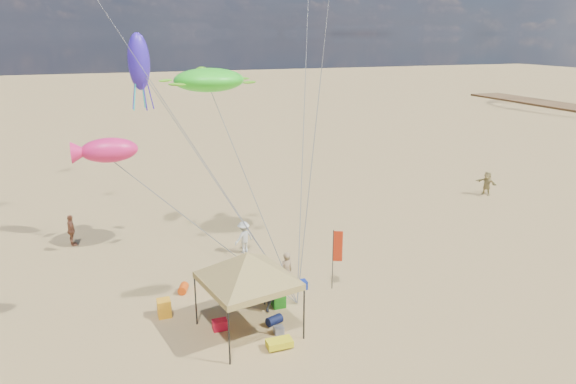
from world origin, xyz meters
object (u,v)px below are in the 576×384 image
at_px(cooler_blue, 300,285).
at_px(person_near_b, 275,293).
at_px(canopy_tent, 247,256).
at_px(feather_flag, 337,250).
at_px(person_far_a, 71,230).
at_px(person_far_c, 487,183).
at_px(beach_cart, 279,343).
at_px(cooler_red, 220,325).
at_px(person_near_a, 286,272).
at_px(chair_green, 278,298).
at_px(chair_yellow, 164,308).
at_px(person_near_c, 244,237).

distance_m(cooler_blue, person_near_b, 2.15).
relative_size(canopy_tent, feather_flag, 2.14).
relative_size(person_far_a, person_far_c, 1.01).
distance_m(person_near_b, person_far_a, 12.51).
height_order(beach_cart, person_far_c, person_far_c).
distance_m(cooler_red, beach_cart, 2.53).
bearing_deg(person_near_b, beach_cart, -119.98).
bearing_deg(person_far_a, feather_flag, -142.48).
relative_size(cooler_blue, person_near_a, 0.31).
bearing_deg(person_near_a, cooler_blue, 158.46).
relative_size(person_near_a, person_far_c, 1.06).
xyz_separation_m(feather_flag, person_near_a, (-2.05, 0.58, -0.94)).
relative_size(canopy_tent, chair_green, 8.26).
relative_size(canopy_tent, chair_yellow, 8.26).
bearing_deg(chair_green, person_near_b, -135.31).
distance_m(cooler_red, chair_yellow, 2.46).
xyz_separation_m(chair_green, person_near_b, (-0.24, -0.24, 0.42)).
xyz_separation_m(cooler_blue, chair_green, (-1.36, -1.08, 0.16)).
bearing_deg(person_near_a, chair_yellow, -7.86).
bearing_deg(person_near_b, cooler_red, -179.70).
distance_m(feather_flag, person_far_c, 17.85).
bearing_deg(cooler_blue, person_far_c, 26.90).
relative_size(canopy_tent, person_near_c, 3.54).
relative_size(cooler_blue, person_near_b, 0.35).
xyz_separation_m(person_near_c, person_far_c, (18.07, 3.90, 0.01)).
relative_size(chair_green, beach_cart, 0.78).
bearing_deg(chair_yellow, canopy_tent, -37.42).
distance_m(cooler_blue, chair_green, 1.75).
distance_m(cooler_red, person_far_a, 11.80).
distance_m(feather_flag, person_near_a, 2.33).
bearing_deg(person_near_b, chair_yellow, 151.26).
bearing_deg(person_near_a, person_far_c, -166.66).
distance_m(canopy_tent, chair_yellow, 4.43).
distance_m(canopy_tent, person_near_c, 7.62).
relative_size(feather_flag, beach_cart, 3.01).
height_order(beach_cart, person_near_c, person_near_c).
height_order(cooler_blue, person_near_c, person_near_c).
bearing_deg(person_far_a, beach_cart, -162.86).
bearing_deg(person_far_a, chair_green, -152.84).
relative_size(chair_yellow, person_near_c, 0.43).
xyz_separation_m(cooler_red, cooler_blue, (3.96, 1.97, 0.00)).
relative_size(chair_yellow, person_near_b, 0.46).
xyz_separation_m(cooler_blue, chair_yellow, (-5.78, -0.32, 0.16)).
height_order(chair_yellow, person_near_a, person_near_a).
bearing_deg(chair_yellow, cooler_blue, 3.15).
xyz_separation_m(cooler_red, person_far_c, (20.77, 10.50, 0.63)).
relative_size(canopy_tent, person_far_a, 3.47).
xyz_separation_m(chair_green, beach_cart, (-0.90, -2.78, -0.15)).
distance_m(chair_green, person_far_a, 12.49).
height_order(cooler_blue, beach_cart, cooler_blue).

